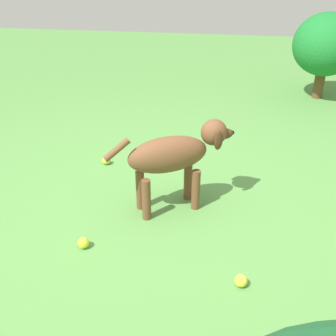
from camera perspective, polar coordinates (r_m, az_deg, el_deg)
name	(u,v)px	position (r m, az deg, el deg)	size (l,w,h in m)	color
ground	(153,227)	(2.47, -2.11, -8.39)	(14.00, 14.00, 0.00)	#548C42
dog	(176,155)	(2.47, 1.09, 1.92)	(0.49, 0.76, 0.58)	brown
tennis_ball_0	(83,243)	(2.35, -12.03, -10.45)	(0.07, 0.07, 0.07)	#CBDD30
tennis_ball_1	(106,160)	(3.21, -8.85, 1.07)	(0.07, 0.07, 0.07)	#C8D732
tennis_ball_2	(241,281)	(2.10, 10.40, -15.60)	(0.07, 0.07, 0.07)	yellow
shrub_far	(326,45)	(4.94, 21.70, 16.08)	(0.81, 0.73, 0.95)	brown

